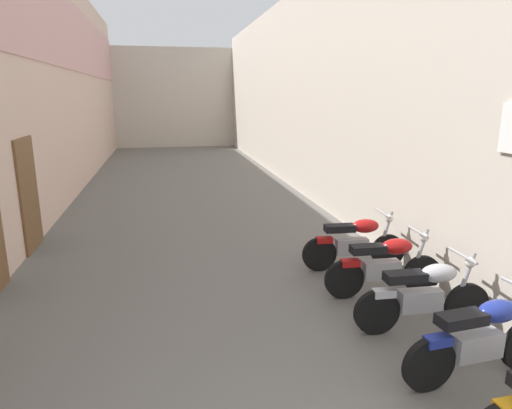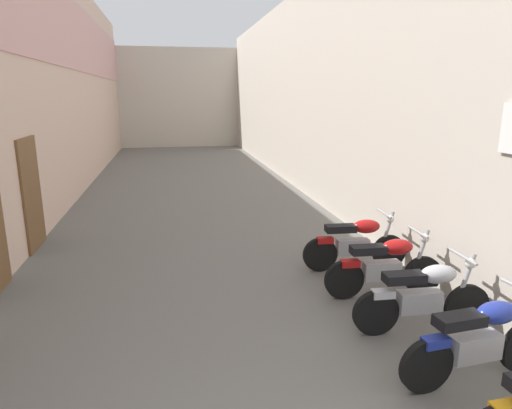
# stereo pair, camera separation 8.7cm
# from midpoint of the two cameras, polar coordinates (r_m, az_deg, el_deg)

# --- Properties ---
(ground_plane) EXTENTS (41.20, 41.20, 0.00)m
(ground_plane) POSITION_cam_midpoint_polar(r_m,az_deg,el_deg) (12.36, -8.16, -0.23)
(ground_plane) COLOR #66635E
(building_left) EXTENTS (0.45, 25.20, 6.64)m
(building_left) POSITION_cam_midpoint_polar(r_m,az_deg,el_deg) (14.20, -24.23, 14.18)
(building_left) COLOR beige
(building_left) RESTS_ON ground
(building_right) EXTENTS (0.45, 25.20, 6.11)m
(building_right) POSITION_cam_midpoint_polar(r_m,az_deg,el_deg) (14.61, 5.47, 14.12)
(building_right) COLOR beige
(building_right) RESTS_ON ground
(building_far_end) EXTENTS (9.77, 2.00, 5.61)m
(building_far_end) POSITION_cam_midpoint_polar(r_m,az_deg,el_deg) (27.58, -10.59, 13.30)
(building_far_end) COLOR beige
(building_far_end) RESTS_ON ground
(motorcycle_second) EXTENTS (1.85, 0.58, 1.04)m
(motorcycle_second) POSITION_cam_midpoint_polar(r_m,az_deg,el_deg) (5.42, 26.56, -15.04)
(motorcycle_second) COLOR black
(motorcycle_second) RESTS_ON ground
(motorcycle_third) EXTENTS (1.85, 0.58, 1.04)m
(motorcycle_third) POSITION_cam_midpoint_polar(r_m,az_deg,el_deg) (6.18, 20.43, -10.75)
(motorcycle_third) COLOR black
(motorcycle_third) RESTS_ON ground
(motorcycle_fourth) EXTENTS (1.85, 0.58, 1.04)m
(motorcycle_fourth) POSITION_cam_midpoint_polar(r_m,az_deg,el_deg) (7.02, 15.90, -7.42)
(motorcycle_fourth) COLOR black
(motorcycle_fourth) RESTS_ON ground
(motorcycle_fifth) EXTENTS (1.85, 0.58, 1.04)m
(motorcycle_fifth) POSITION_cam_midpoint_polar(r_m,az_deg,el_deg) (7.94, 12.30, -4.69)
(motorcycle_fifth) COLOR black
(motorcycle_fifth) RESTS_ON ground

